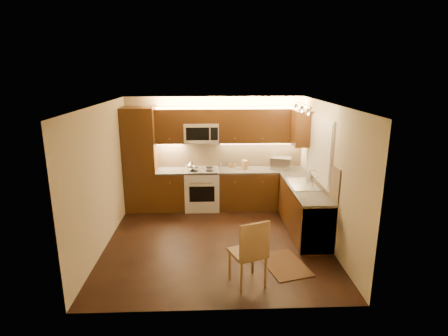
{
  "coord_description": "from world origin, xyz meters",
  "views": [
    {
      "loc": [
        -0.11,
        -6.11,
        3.04
      ],
      "look_at": [
        0.15,
        0.55,
        1.25
      ],
      "focal_mm": 28.96,
      "sensor_mm": 36.0,
      "label": 1
    }
  ],
  "objects_px": {
    "stove": "(202,189)",
    "dining_chair": "(247,251)",
    "microwave": "(201,133)",
    "knife_block": "(245,165)",
    "kettle": "(191,166)",
    "toaster_oven": "(281,163)",
    "sink": "(303,181)",
    "soap_bottle": "(309,173)"
  },
  "relations": [
    {
      "from": "soap_bottle",
      "to": "dining_chair",
      "type": "height_order",
      "value": "soap_bottle"
    },
    {
      "from": "sink",
      "to": "dining_chair",
      "type": "bearing_deg",
      "value": -123.56
    },
    {
      "from": "soap_bottle",
      "to": "dining_chair",
      "type": "distance_m",
      "value": 2.84
    },
    {
      "from": "stove",
      "to": "toaster_oven",
      "type": "xyz_separation_m",
      "value": [
        1.79,
        0.07,
        0.57
      ]
    },
    {
      "from": "sink",
      "to": "toaster_oven",
      "type": "distance_m",
      "value": 1.22
    },
    {
      "from": "microwave",
      "to": "knife_block",
      "type": "xyz_separation_m",
      "value": [
        0.97,
        -0.06,
        -0.72
      ]
    },
    {
      "from": "toaster_oven",
      "to": "dining_chair",
      "type": "height_order",
      "value": "toaster_oven"
    },
    {
      "from": "knife_block",
      "to": "toaster_oven",
      "type": "bearing_deg",
      "value": -14.95
    },
    {
      "from": "microwave",
      "to": "soap_bottle",
      "type": "bearing_deg",
      "value": -20.59
    },
    {
      "from": "stove",
      "to": "soap_bottle",
      "type": "bearing_deg",
      "value": -17.48
    },
    {
      "from": "microwave",
      "to": "sink",
      "type": "distance_m",
      "value": 2.48
    },
    {
      "from": "sink",
      "to": "knife_block",
      "type": "height_order",
      "value": "knife_block"
    },
    {
      "from": "toaster_oven",
      "to": "soap_bottle",
      "type": "relative_size",
      "value": 2.13
    },
    {
      "from": "microwave",
      "to": "toaster_oven",
      "type": "relative_size",
      "value": 1.71
    },
    {
      "from": "sink",
      "to": "toaster_oven",
      "type": "xyz_separation_m",
      "value": [
        -0.21,
        1.2,
        0.06
      ]
    },
    {
      "from": "microwave",
      "to": "soap_bottle",
      "type": "relative_size",
      "value": 3.64
    },
    {
      "from": "microwave",
      "to": "dining_chair",
      "type": "height_order",
      "value": "microwave"
    },
    {
      "from": "sink",
      "to": "stove",
      "type": "bearing_deg",
      "value": 150.64
    },
    {
      "from": "kettle",
      "to": "soap_bottle",
      "type": "height_order",
      "value": "kettle"
    },
    {
      "from": "stove",
      "to": "sink",
      "type": "relative_size",
      "value": 1.07
    },
    {
      "from": "kettle",
      "to": "toaster_oven",
      "type": "height_order",
      "value": "toaster_oven"
    },
    {
      "from": "stove",
      "to": "dining_chair",
      "type": "xyz_separation_m",
      "value": [
        0.72,
        -3.06,
        0.06
      ]
    },
    {
      "from": "microwave",
      "to": "toaster_oven",
      "type": "bearing_deg",
      "value": -1.97
    },
    {
      "from": "knife_block",
      "to": "dining_chair",
      "type": "distance_m",
      "value": 3.18
    },
    {
      "from": "stove",
      "to": "sink",
      "type": "xyz_separation_m",
      "value": [
        2.0,
        -1.12,
        0.52
      ]
    },
    {
      "from": "kettle",
      "to": "toaster_oven",
      "type": "relative_size",
      "value": 0.5
    },
    {
      "from": "dining_chair",
      "to": "kettle",
      "type": "bearing_deg",
      "value": 86.2
    },
    {
      "from": "sink",
      "to": "dining_chair",
      "type": "height_order",
      "value": "sink"
    },
    {
      "from": "toaster_oven",
      "to": "knife_block",
      "type": "bearing_deg",
      "value": -160.4
    },
    {
      "from": "sink",
      "to": "dining_chair",
      "type": "distance_m",
      "value": 2.37
    },
    {
      "from": "kettle",
      "to": "sink",
      "type": "bearing_deg",
      "value": -48.22
    },
    {
      "from": "dining_chair",
      "to": "knife_block",
      "type": "bearing_deg",
      "value": 63.85
    },
    {
      "from": "microwave",
      "to": "sink",
      "type": "relative_size",
      "value": 0.88
    },
    {
      "from": "microwave",
      "to": "soap_bottle",
      "type": "height_order",
      "value": "microwave"
    },
    {
      "from": "stove",
      "to": "soap_bottle",
      "type": "relative_size",
      "value": 4.41
    },
    {
      "from": "knife_block",
      "to": "soap_bottle",
      "type": "distance_m",
      "value": 1.47
    },
    {
      "from": "microwave",
      "to": "toaster_oven",
      "type": "height_order",
      "value": "microwave"
    },
    {
      "from": "kettle",
      "to": "dining_chair",
      "type": "relative_size",
      "value": 0.21
    },
    {
      "from": "sink",
      "to": "toaster_oven",
      "type": "relative_size",
      "value": 1.94
    },
    {
      "from": "soap_bottle",
      "to": "toaster_oven",
      "type": "bearing_deg",
      "value": 135.95
    },
    {
      "from": "microwave",
      "to": "knife_block",
      "type": "distance_m",
      "value": 1.21
    },
    {
      "from": "microwave",
      "to": "kettle",
      "type": "bearing_deg",
      "value": -135.47
    }
  ]
}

